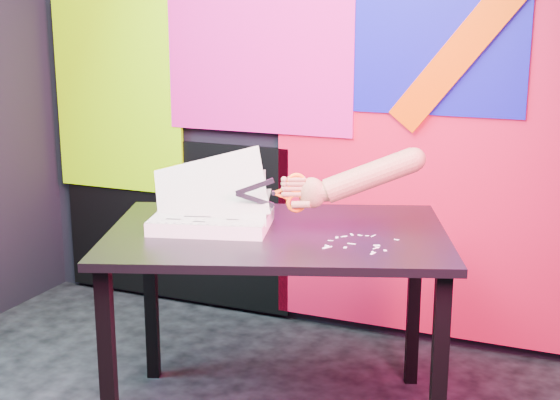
% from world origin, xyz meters
% --- Properties ---
extents(room, '(3.01, 3.01, 2.71)m').
position_xyz_m(room, '(0.00, 0.00, 1.35)').
color(room, black).
rests_on(room, ground).
extents(backdrop, '(2.88, 0.05, 2.08)m').
position_xyz_m(backdrop, '(0.06, 1.46, 0.96)').
color(backdrop, red).
rests_on(backdrop, ground).
extents(work_table, '(1.41, 1.17, 0.75)m').
position_xyz_m(work_table, '(0.23, 0.54, 0.66)').
color(work_table, black).
rests_on(work_table, ground).
extents(printout_stack, '(0.51, 0.41, 0.31)m').
position_xyz_m(printout_stack, '(-0.00, 0.49, 0.78)').
color(printout_stack, white).
rests_on(printout_stack, work_table).
extents(scissors, '(0.24, 0.12, 0.15)m').
position_xyz_m(scissors, '(0.28, 0.57, 0.89)').
color(scissors, '#B3B8CB').
rests_on(scissors, printout_stack).
extents(hand_forearm, '(0.46, 0.25, 0.22)m').
position_xyz_m(hand_forearm, '(0.50, 0.67, 0.94)').
color(hand_forearm, tan).
rests_on(hand_forearm, work_table).
extents(paper_clippings, '(0.22, 0.23, 0.00)m').
position_xyz_m(paper_clippings, '(0.54, 0.50, 0.75)').
color(paper_clippings, white).
rests_on(paper_clippings, work_table).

